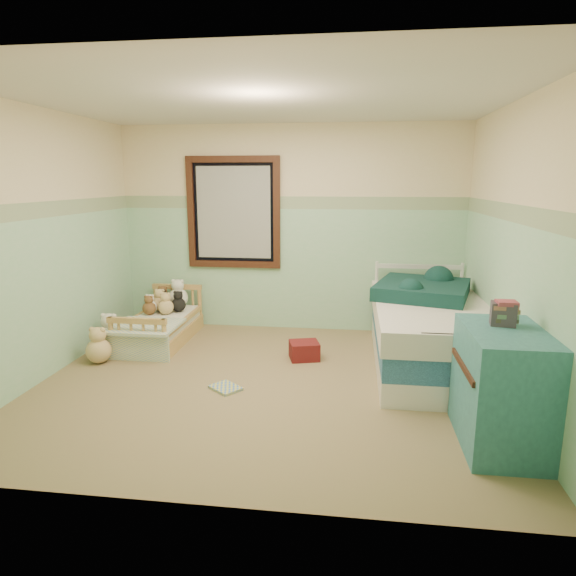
# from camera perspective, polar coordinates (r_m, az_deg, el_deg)

# --- Properties ---
(floor) EXTENTS (4.20, 3.60, 0.02)m
(floor) POSITION_cam_1_polar(r_m,az_deg,el_deg) (4.71, -2.54, -10.91)
(floor) COLOR olive
(floor) RESTS_ON ground
(ceiling) EXTENTS (4.20, 3.60, 0.02)m
(ceiling) POSITION_cam_1_polar(r_m,az_deg,el_deg) (4.38, -2.88, 21.00)
(ceiling) COLOR beige
(ceiling) RESTS_ON wall_back
(wall_back) EXTENTS (4.20, 0.04, 2.50)m
(wall_back) POSITION_cam_1_polar(r_m,az_deg,el_deg) (6.14, 0.26, 6.73)
(wall_back) COLOR beige
(wall_back) RESTS_ON floor
(wall_front) EXTENTS (4.20, 0.04, 2.50)m
(wall_front) POSITION_cam_1_polar(r_m,az_deg,el_deg) (2.65, -9.52, -0.89)
(wall_front) COLOR beige
(wall_front) RESTS_ON floor
(wall_left) EXTENTS (0.04, 3.60, 2.50)m
(wall_left) POSITION_cam_1_polar(r_m,az_deg,el_deg) (5.17, -26.35, 4.40)
(wall_left) COLOR beige
(wall_left) RESTS_ON floor
(wall_right) EXTENTS (0.04, 3.60, 2.50)m
(wall_right) POSITION_cam_1_polar(r_m,az_deg,el_deg) (4.51, 24.65, 3.58)
(wall_right) COLOR beige
(wall_right) RESTS_ON floor
(wainscot_mint) EXTENTS (4.20, 0.01, 1.50)m
(wainscot_mint) POSITION_cam_1_polar(r_m,az_deg,el_deg) (6.19, 0.23, 2.11)
(wainscot_mint) COLOR #8FCB9D
(wainscot_mint) RESTS_ON floor
(border_strip) EXTENTS (4.20, 0.01, 0.15)m
(border_strip) POSITION_cam_1_polar(r_m,az_deg,el_deg) (6.10, 0.24, 9.75)
(border_strip) COLOR #547E54
(border_strip) RESTS_ON wall_back
(window_frame) EXTENTS (1.16, 0.06, 1.36)m
(window_frame) POSITION_cam_1_polar(r_m,az_deg,el_deg) (6.21, -6.28, 8.57)
(window_frame) COLOR #35150D
(window_frame) RESTS_ON wall_back
(window_blinds) EXTENTS (0.92, 0.01, 1.12)m
(window_blinds) POSITION_cam_1_polar(r_m,az_deg,el_deg) (6.22, -6.26, 8.58)
(window_blinds) COLOR beige
(window_blinds) RESTS_ON window_frame
(toddler_bed_frame) EXTENTS (0.64, 1.28, 0.16)m
(toddler_bed_frame) POSITION_cam_1_polar(r_m,az_deg,el_deg) (6.01, -14.38, -5.15)
(toddler_bed_frame) COLOR #9B6E3C
(toddler_bed_frame) RESTS_ON floor
(toddler_mattress) EXTENTS (0.59, 1.23, 0.12)m
(toddler_mattress) POSITION_cam_1_polar(r_m,az_deg,el_deg) (5.97, -14.46, -3.85)
(toddler_mattress) COLOR silver
(toddler_mattress) RESTS_ON toddler_bed_frame
(patchwork_quilt) EXTENTS (0.70, 0.64, 0.03)m
(patchwork_quilt) POSITION_cam_1_polar(r_m,az_deg,el_deg) (5.60, -16.00, -4.22)
(patchwork_quilt) COLOR #81AAC9
(patchwork_quilt) RESTS_ON toddler_mattress
(plush_bed_brown) EXTENTS (0.18, 0.18, 0.18)m
(plush_bed_brown) POSITION_cam_1_polar(r_m,az_deg,el_deg) (6.44, -14.13, -1.29)
(plush_bed_brown) COLOR brown
(plush_bed_brown) RESTS_ON toddler_mattress
(plush_bed_white) EXTENTS (0.24, 0.24, 0.24)m
(plush_bed_white) POSITION_cam_1_polar(r_m,az_deg,el_deg) (6.36, -12.47, -1.09)
(plush_bed_white) COLOR white
(plush_bed_white) RESTS_ON toddler_mattress
(plush_bed_tan) EXTENTS (0.19, 0.19, 0.19)m
(plush_bed_tan) POSITION_cam_1_polar(r_m,az_deg,el_deg) (6.22, -14.44, -1.75)
(plush_bed_tan) COLOR #DFBB7D
(plush_bed_tan) RESTS_ON toddler_mattress
(plush_bed_dark) EXTENTS (0.17, 0.17, 0.17)m
(plush_bed_dark) POSITION_cam_1_polar(r_m,az_deg,el_deg) (6.14, -12.44, -1.89)
(plush_bed_dark) COLOR black
(plush_bed_dark) RESTS_ON toddler_mattress
(plush_floor_cream) EXTENTS (0.27, 0.27, 0.27)m
(plush_floor_cream) POSITION_cam_1_polar(r_m,az_deg,el_deg) (5.92, -19.73, -5.24)
(plush_floor_cream) COLOR white
(plush_floor_cream) RESTS_ON floor
(plush_floor_tan) EXTENTS (0.26, 0.26, 0.26)m
(plush_floor_tan) POSITION_cam_1_polar(r_m,az_deg,el_deg) (5.50, -20.87, -6.73)
(plush_floor_tan) COLOR #DFBB7D
(plush_floor_tan) RESTS_ON floor
(twin_bed_frame) EXTENTS (1.04, 2.08, 0.22)m
(twin_bed_frame) POSITION_cam_1_polar(r_m,az_deg,el_deg) (5.25, 15.74, -7.48)
(twin_bed_frame) COLOR white
(twin_bed_frame) RESTS_ON floor
(twin_boxspring) EXTENTS (1.04, 2.08, 0.22)m
(twin_boxspring) POSITION_cam_1_polar(r_m,az_deg,el_deg) (5.19, 15.88, -5.19)
(twin_boxspring) COLOR navy
(twin_boxspring) RESTS_ON twin_bed_frame
(twin_mattress) EXTENTS (1.08, 2.12, 0.22)m
(twin_mattress) POSITION_cam_1_polar(r_m,az_deg,el_deg) (5.13, 16.02, -2.84)
(twin_mattress) COLOR silver
(twin_mattress) RESTS_ON twin_boxspring
(teal_blanket) EXTENTS (1.11, 1.14, 0.14)m
(teal_blanket) POSITION_cam_1_polar(r_m,az_deg,el_deg) (5.37, 15.15, -0.14)
(teal_blanket) COLOR #0D3939
(teal_blanket) RESTS_ON twin_mattress
(dresser) EXTENTS (0.53, 0.84, 0.84)m
(dresser) POSITION_cam_1_polar(r_m,az_deg,el_deg) (3.85, 23.29, -10.49)
(dresser) COLOR #2F656F
(dresser) RESTS_ON floor
(book_stack) EXTENTS (0.18, 0.15, 0.16)m
(book_stack) POSITION_cam_1_polar(r_m,az_deg,el_deg) (3.80, 23.44, -2.74)
(book_stack) COLOR #462820
(book_stack) RESTS_ON dresser
(red_pillow) EXTENTS (0.35, 0.33, 0.19)m
(red_pillow) POSITION_cam_1_polar(r_m,az_deg,el_deg) (5.26, 1.87, -7.17)
(red_pillow) COLOR maroon
(red_pillow) RESTS_ON floor
(floor_book) EXTENTS (0.34, 0.33, 0.02)m
(floor_book) POSITION_cam_1_polar(r_m,az_deg,el_deg) (4.60, -7.17, -11.30)
(floor_book) COLOR yellow
(floor_book) RESTS_ON floor
(extra_plush_0) EXTENTS (0.18, 0.18, 0.18)m
(extra_plush_0) POSITION_cam_1_polar(r_m,az_deg,el_deg) (6.06, -13.82, -2.12)
(extra_plush_0) COLOR #DFBB7D
(extra_plush_0) RESTS_ON toddler_mattress
(extra_plush_1) EXTENTS (0.16, 0.16, 0.16)m
(extra_plush_1) POSITION_cam_1_polar(r_m,az_deg,el_deg) (6.37, -14.25, -1.52)
(extra_plush_1) COLOR black
(extra_plush_1) RESTS_ON toddler_mattress
(extra_plush_2) EXTENTS (0.16, 0.16, 0.16)m
(extra_plush_2) POSITION_cam_1_polar(r_m,az_deg,el_deg) (6.09, -15.63, -2.25)
(extra_plush_2) COLOR brown
(extra_plush_2) RESTS_ON toddler_mattress
(extra_plush_3) EXTENTS (0.16, 0.16, 0.16)m
(extra_plush_3) POSITION_cam_1_polar(r_m,az_deg,el_deg) (6.14, -15.50, -2.12)
(extra_plush_3) COLOR white
(extra_plush_3) RESTS_ON toddler_mattress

